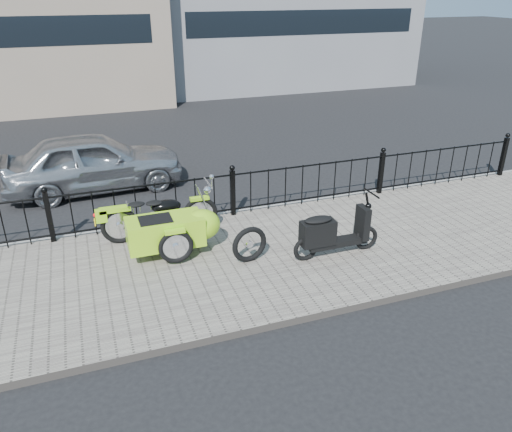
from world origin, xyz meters
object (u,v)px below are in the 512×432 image
object	(u,v)px
spare_tire	(249,244)
sedan_car	(94,162)
motorcycle_sidecar	(174,226)
scooter	(331,233)

from	to	relation	value
spare_tire	sedan_car	bearing A→B (deg)	115.65
motorcycle_sidecar	spare_tire	distance (m)	1.40
spare_tire	sedan_car	size ratio (longest dim) A/B	0.16
scooter	sedan_car	distance (m)	6.15
motorcycle_sidecar	sedan_car	xyz separation A→B (m)	(-1.12, 3.84, 0.10)
scooter	sedan_car	size ratio (longest dim) A/B	0.40
scooter	spare_tire	distance (m)	1.43
scooter	spare_tire	size ratio (longest dim) A/B	2.53
scooter	sedan_car	xyz separation A→B (m)	(-3.64, 4.96, 0.14)
motorcycle_sidecar	spare_tire	size ratio (longest dim) A/B	3.52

